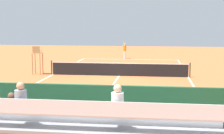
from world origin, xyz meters
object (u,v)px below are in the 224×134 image
(umpire_chair, at_px, (37,57))
(bleacher_stand, at_px, (57,131))
(tennis_net, at_px, (119,69))
(tennis_player, at_px, (125,49))
(courtside_bench, at_px, (124,123))
(tennis_ball_far, at_px, (143,62))
(tennis_ball_near, at_px, (102,62))
(equipment_bag, at_px, (78,134))
(tennis_racket, at_px, (116,59))

(umpire_chair, bearing_deg, bleacher_stand, 111.64)
(tennis_net, height_order, tennis_player, tennis_player)
(bleacher_stand, height_order, tennis_player, bleacher_stand)
(courtside_bench, relative_size, tennis_ball_far, 27.27)
(bleacher_stand, distance_m, tennis_ball_far, 23.60)
(tennis_ball_near, bearing_deg, tennis_net, 107.75)
(equipment_bag, xyz_separation_m, tennis_racket, (1.45, -24.21, -0.16))
(courtside_bench, relative_size, equipment_bag, 2.00)
(umpire_chair, distance_m, courtside_bench, 15.41)
(bleacher_stand, relative_size, tennis_ball_near, 137.27)
(umpire_chair, xyz_separation_m, tennis_player, (-5.59, -11.36, -0.30))
(bleacher_stand, xyz_separation_m, umpire_chair, (6.09, -15.36, 0.39))
(umpire_chair, relative_size, courtside_bench, 1.19)
(equipment_bag, xyz_separation_m, tennis_ball_far, (-1.45, -21.56, -0.15))
(equipment_bag, relative_size, tennis_racket, 1.54)
(bleacher_stand, xyz_separation_m, tennis_racket, (1.32, -26.18, -0.91))
(equipment_bag, bearing_deg, tennis_ball_far, -93.86)
(umpire_chair, bearing_deg, tennis_player, -116.21)
(equipment_bag, height_order, tennis_racket, equipment_bag)
(tennis_ball_near, bearing_deg, umpire_chair, 65.04)
(tennis_ball_near, bearing_deg, equipment_bag, 96.83)
(tennis_player, height_order, tennis_racket, tennis_player)
(equipment_bag, bearing_deg, tennis_ball_near, -83.17)
(tennis_racket, distance_m, tennis_ball_far, 3.94)
(umpire_chair, distance_m, tennis_ball_far, 11.28)
(equipment_bag, height_order, tennis_player, tennis_player)
(tennis_player, bearing_deg, bleacher_stand, 91.08)
(tennis_ball_far, bearing_deg, bleacher_stand, 86.14)
(equipment_bag, height_order, tennis_ball_near, equipment_bag)
(tennis_ball_far, bearing_deg, umpire_chair, 46.75)
(equipment_bag, bearing_deg, courtside_bench, -175.35)
(umpire_chair, bearing_deg, tennis_net, -179.93)
(tennis_racket, bearing_deg, umpire_chair, 66.19)
(courtside_bench, relative_size, tennis_racket, 3.08)
(bleacher_stand, distance_m, umpire_chair, 16.53)
(tennis_ball_near, height_order, tennis_ball_far, same)
(courtside_bench, distance_m, tennis_ball_near, 21.57)
(bleacher_stand, height_order, tennis_ball_near, bleacher_stand)
(courtside_bench, xyz_separation_m, tennis_racket, (3.03, -24.09, -0.54))
(tennis_net, relative_size, tennis_ball_near, 156.06)
(tennis_racket, relative_size, tennis_ball_near, 8.87)
(tennis_racket, bearing_deg, equipment_bag, 93.43)
(courtside_bench, height_order, tennis_ball_near, courtside_bench)
(tennis_net, distance_m, tennis_ball_far, 8.30)
(bleacher_stand, distance_m, courtside_bench, 2.73)
(equipment_bag, bearing_deg, bleacher_stand, 86.12)
(tennis_player, bearing_deg, tennis_ball_far, 123.19)
(tennis_net, height_order, bleacher_stand, bleacher_stand)
(tennis_player, relative_size, tennis_ball_far, 29.18)
(tennis_racket, xyz_separation_m, tennis_ball_far, (-2.90, 2.66, 0.02))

